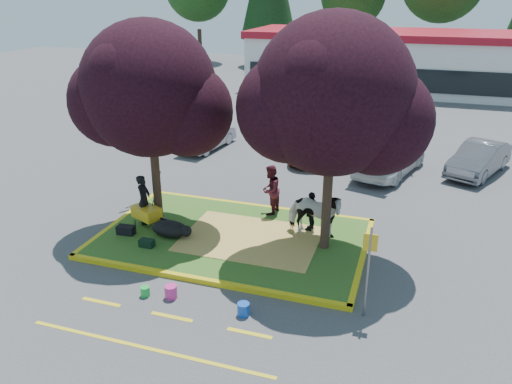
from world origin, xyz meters
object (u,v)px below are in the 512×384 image
(wheelbarrow, at_px, (147,213))
(sign_post, at_px, (368,263))
(bucket_green, at_px, (145,291))
(cow, at_px, (314,214))
(car_black, at_px, (172,127))
(car_silver, at_px, (207,136))
(handler, at_px, (144,200))
(bucket_pink, at_px, (171,292))
(bucket_blue, at_px, (243,309))
(calf, at_px, (170,229))

(wheelbarrow, bearing_deg, sign_post, 4.66)
(bucket_green, bearing_deg, wheelbarrow, 118.38)
(cow, relative_size, car_black, 0.41)
(car_silver, bearing_deg, bucket_green, 113.41)
(wheelbarrow, bearing_deg, handler, 160.34)
(bucket_pink, bearing_deg, sign_post, 8.92)
(bucket_green, relative_size, bucket_blue, 0.80)
(handler, xyz_separation_m, car_silver, (-1.54, 8.78, -0.36))
(cow, xyz_separation_m, handler, (-5.53, -0.74, 0.07))
(sign_post, xyz_separation_m, bucket_pink, (-4.82, -0.76, -1.30))
(sign_post, bearing_deg, handler, 158.68)
(bucket_pink, distance_m, car_silver, 12.97)
(car_black, bearing_deg, bucket_pink, -49.39)
(sign_post, bearing_deg, bucket_green, -172.27)
(calf, distance_m, handler, 1.51)
(calf, relative_size, bucket_blue, 3.69)
(bucket_pink, bearing_deg, bucket_blue, -3.35)
(wheelbarrow, xyz_separation_m, sign_post, (7.37, -2.57, 0.88))
(cow, xyz_separation_m, sign_post, (2.00, -3.46, 0.55))
(bucket_green, distance_m, car_silver, 12.90)
(sign_post, relative_size, car_black, 0.54)
(wheelbarrow, height_order, bucket_pink, wheelbarrow)
(handler, relative_size, bucket_green, 6.41)
(handler, height_order, bucket_green, handler)
(bucket_blue, relative_size, car_black, 0.07)
(calf, bearing_deg, car_silver, 111.66)
(handler, bearing_deg, calf, -126.01)
(bucket_green, bearing_deg, handler, 119.28)
(wheelbarrow, distance_m, bucket_blue, 5.74)
(handler, height_order, car_silver, handler)
(cow, bearing_deg, wheelbarrow, 106.70)
(wheelbarrow, relative_size, sign_post, 0.71)
(calf, xyz_separation_m, handler, (-1.24, 0.64, 0.58))
(bucket_green, distance_m, bucket_blue, 2.70)
(calf, height_order, bucket_blue, calf)
(bucket_green, height_order, car_silver, car_silver)
(calf, xyz_separation_m, sign_post, (6.29, -2.07, 1.06))
(cow, relative_size, wheelbarrow, 1.07)
(bucket_pink, relative_size, car_silver, 0.09)
(car_black, relative_size, car_silver, 1.16)
(calf, relative_size, handler, 0.72)
(calf, xyz_separation_m, wheelbarrow, (-1.08, 0.50, 0.19))
(sign_post, bearing_deg, car_black, 131.61)
(wheelbarrow, bearing_deg, cow, 33.25)
(cow, height_order, calf, cow)
(car_black, bearing_deg, cow, -28.97)
(wheelbarrow, height_order, car_silver, car_silver)
(sign_post, bearing_deg, wheelbarrow, 159.30)
(calf, bearing_deg, wheelbarrow, 160.58)
(bucket_green, distance_m, bucket_pink, 0.69)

